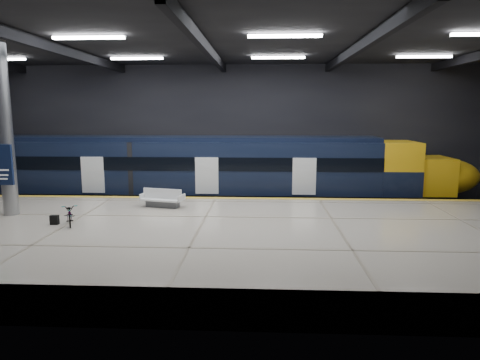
{
  "coord_description": "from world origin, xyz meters",
  "views": [
    {
      "loc": [
        2.2,
        -17.61,
        5.25
      ],
      "look_at": [
        1.26,
        1.5,
        2.2
      ],
      "focal_mm": 32.0,
      "sensor_mm": 36.0,
      "label": 1
    }
  ],
  "objects": [
    {
      "name": "ground",
      "position": [
        0.0,
        0.0,
        0.0
      ],
      "size": [
        30.0,
        30.0,
        0.0
      ],
      "primitive_type": "plane",
      "color": "black",
      "rests_on": "ground"
    },
    {
      "name": "room_shell",
      "position": [
        -0.0,
        0.0,
        5.72
      ],
      "size": [
        30.1,
        16.1,
        8.05
      ],
      "color": "black",
      "rests_on": "ground"
    },
    {
      "name": "platform",
      "position": [
        0.0,
        -2.5,
        0.55
      ],
      "size": [
        30.0,
        11.0,
        1.1
      ],
      "primitive_type": "cube",
      "color": "#B9AC9C",
      "rests_on": "ground"
    },
    {
      "name": "safety_strip",
      "position": [
        0.0,
        2.75,
        1.11
      ],
      "size": [
        30.0,
        0.4,
        0.01
      ],
      "primitive_type": "cube",
      "color": "gold",
      "rests_on": "platform"
    },
    {
      "name": "rails",
      "position": [
        0.0,
        5.5,
        0.08
      ],
      "size": [
        30.0,
        1.52,
        0.16
      ],
      "color": "gray",
      "rests_on": "ground"
    },
    {
      "name": "train",
      "position": [
        -1.79,
        5.5,
        2.06
      ],
      "size": [
        29.4,
        2.84,
        3.79
      ],
      "color": "black",
      "rests_on": "ground"
    },
    {
      "name": "bench",
      "position": [
        -2.12,
        0.66,
        1.39
      ],
      "size": [
        1.99,
        1.17,
        0.82
      ],
      "rotation": [
        0.0,
        0.0,
        -0.23
      ],
      "color": "#595B60",
      "rests_on": "platform"
    },
    {
      "name": "bicycle",
      "position": [
        -4.88,
        -2.47,
        1.5
      ],
      "size": [
        1.13,
        1.61,
        0.8
      ],
      "primitive_type": "imported",
      "rotation": [
        0.0,
        0.0,
        0.44
      ],
      "color": "#99999E",
      "rests_on": "platform"
    },
    {
      "name": "pannier_bag",
      "position": [
        -5.48,
        -2.47,
        1.28
      ],
      "size": [
        0.3,
        0.18,
        0.35
      ],
      "primitive_type": "cube",
      "rotation": [
        0.0,
        0.0,
        0.0
      ],
      "color": "black",
      "rests_on": "platform"
    },
    {
      "name": "info_column",
      "position": [
        -8.0,
        -1.03,
        4.46
      ],
      "size": [
        0.9,
        0.78,
        6.9
      ],
      "color": "#9EA0A5",
      "rests_on": "platform"
    }
  ]
}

